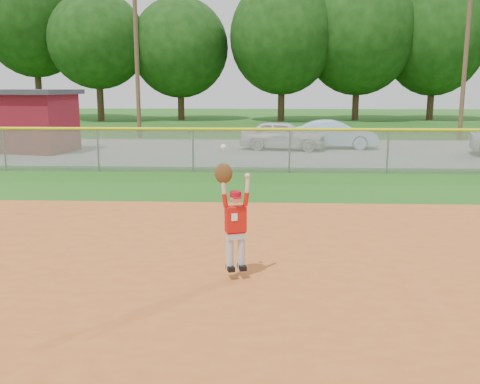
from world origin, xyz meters
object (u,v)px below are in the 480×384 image
at_px(car_blue, 334,134).
at_px(utility_shed, 32,121).
at_px(car_white_a, 283,135).
at_px(ballplayer, 234,218).

xyz_separation_m(car_blue, utility_shed, (-13.68, -1.89, 0.74)).
height_order(car_white_a, car_blue, car_white_a).
distance_m(car_white_a, utility_shed, 11.33).
height_order(car_white_a, utility_shed, utility_shed).
relative_size(car_blue, ballplayer, 2.04).
bearing_deg(car_white_a, ballplayer, -173.81).
bearing_deg(car_blue, ballplayer, 171.12).
distance_m(car_white_a, ballplayer, 16.96).
distance_m(car_white_a, car_blue, 2.53).
bearing_deg(utility_shed, ballplayer, -57.69).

